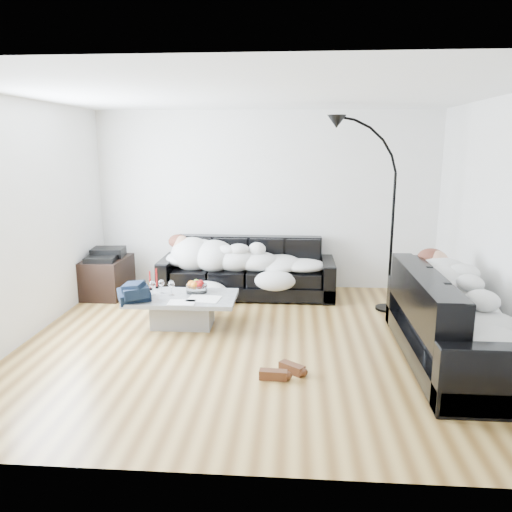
# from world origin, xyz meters

# --- Properties ---
(ground) EXTENTS (5.00, 5.00, 0.00)m
(ground) POSITION_xyz_m (0.00, 0.00, 0.00)
(ground) COLOR brown
(ground) RESTS_ON ground
(wall_back) EXTENTS (5.00, 0.02, 2.60)m
(wall_back) POSITION_xyz_m (0.00, 2.25, 1.30)
(wall_back) COLOR silver
(wall_back) RESTS_ON ground
(wall_left) EXTENTS (0.02, 4.50, 2.60)m
(wall_left) POSITION_xyz_m (-2.50, 0.00, 1.30)
(wall_left) COLOR silver
(wall_left) RESTS_ON ground
(wall_right) EXTENTS (0.02, 4.50, 2.60)m
(wall_right) POSITION_xyz_m (2.50, 0.00, 1.30)
(wall_right) COLOR silver
(wall_right) RESTS_ON ground
(ceiling) EXTENTS (5.00, 5.00, 0.00)m
(ceiling) POSITION_xyz_m (0.00, 0.00, 2.60)
(ceiling) COLOR white
(ceiling) RESTS_ON ground
(sofa_back) EXTENTS (2.45, 0.85, 0.80)m
(sofa_back) POSITION_xyz_m (-0.23, 1.74, 0.40)
(sofa_back) COLOR black
(sofa_back) RESTS_ON ground
(sofa_right) EXTENTS (0.95, 2.23, 0.90)m
(sofa_right) POSITION_xyz_m (2.02, -0.35, 0.45)
(sofa_right) COLOR black
(sofa_right) RESTS_ON ground
(sleeper_back) EXTENTS (2.08, 0.72, 0.42)m
(sleeper_back) POSITION_xyz_m (-0.23, 1.69, 0.63)
(sleeper_back) COLOR silver
(sleeper_back) RESTS_ON sofa_back
(sleeper_right) EXTENTS (0.81, 1.91, 0.47)m
(sleeper_right) POSITION_xyz_m (2.02, -0.35, 0.65)
(sleeper_right) COLOR silver
(sleeper_right) RESTS_ON sofa_right
(teal_cushion) EXTENTS (0.42, 0.38, 0.20)m
(teal_cushion) POSITION_xyz_m (1.96, 0.34, 0.72)
(teal_cushion) COLOR #0C5651
(teal_cushion) RESTS_ON sofa_right
(coffee_table) EXTENTS (1.27, 0.75, 0.37)m
(coffee_table) POSITION_xyz_m (-0.88, 0.44, 0.18)
(coffee_table) COLOR #939699
(coffee_table) RESTS_ON ground
(fruit_bowl) EXTENTS (0.26, 0.26, 0.16)m
(fruit_bowl) POSITION_xyz_m (-0.74, 0.61, 0.45)
(fruit_bowl) COLOR white
(fruit_bowl) RESTS_ON coffee_table
(wine_glass_a) EXTENTS (0.09, 0.09, 0.17)m
(wine_glass_a) POSITION_xyz_m (-1.15, 0.54, 0.45)
(wine_glass_a) COLOR white
(wine_glass_a) RESTS_ON coffee_table
(wine_glass_b) EXTENTS (0.08, 0.08, 0.17)m
(wine_glass_b) POSITION_xyz_m (-1.24, 0.46, 0.46)
(wine_glass_b) COLOR white
(wine_glass_b) RESTS_ON coffee_table
(wine_glass_c) EXTENTS (0.10, 0.10, 0.18)m
(wine_glass_c) POSITION_xyz_m (-1.01, 0.46, 0.46)
(wine_glass_c) COLOR white
(wine_glass_c) RESTS_ON coffee_table
(candle_left) EXTENTS (0.04, 0.04, 0.23)m
(candle_left) POSITION_xyz_m (-1.33, 0.67, 0.49)
(candle_left) COLOR maroon
(candle_left) RESTS_ON coffee_table
(candle_right) EXTENTS (0.05, 0.05, 0.24)m
(candle_right) POSITION_xyz_m (-1.27, 0.75, 0.49)
(candle_right) COLOR maroon
(candle_right) RESTS_ON coffee_table
(newspaper_a) EXTENTS (0.40, 0.32, 0.01)m
(newspaper_a) POSITION_xyz_m (-0.61, 0.34, 0.38)
(newspaper_a) COLOR silver
(newspaper_a) RESTS_ON coffee_table
(newspaper_b) EXTENTS (0.31, 0.23, 0.01)m
(newspaper_b) POSITION_xyz_m (-0.83, 0.19, 0.38)
(newspaper_b) COLOR silver
(newspaper_b) RESTS_ON coffee_table
(navy_jacket) EXTENTS (0.42, 0.37, 0.18)m
(navy_jacket) POSITION_xyz_m (-1.35, 0.21, 0.54)
(navy_jacket) COLOR black
(navy_jacket) RESTS_ON coffee_table
(shoes) EXTENTS (0.50, 0.42, 0.10)m
(shoes) POSITION_xyz_m (0.33, -0.80, 0.05)
(shoes) COLOR #472311
(shoes) RESTS_ON ground
(av_cabinet) EXTENTS (0.57, 0.81, 0.54)m
(av_cabinet) POSITION_xyz_m (-2.22, 1.58, 0.27)
(av_cabinet) COLOR black
(av_cabinet) RESTS_ON ground
(stereo) EXTENTS (0.47, 0.38, 0.13)m
(stereo) POSITION_xyz_m (-2.22, 1.58, 0.61)
(stereo) COLOR black
(stereo) RESTS_ON av_cabinet
(floor_lamp) EXTENTS (0.85, 0.59, 2.17)m
(floor_lamp) POSITION_xyz_m (1.66, 1.24, 1.08)
(floor_lamp) COLOR black
(floor_lamp) RESTS_ON ground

